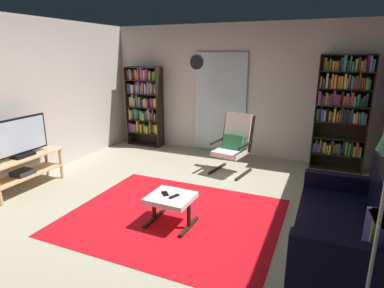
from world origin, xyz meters
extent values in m
plane|color=#A9A388|center=(0.00, 0.00, 0.00)|extent=(7.02, 7.02, 0.00)
cube|color=beige|center=(0.00, 2.90, 1.30)|extent=(5.60, 0.06, 2.60)
cube|color=beige|center=(-2.70, 0.00, 1.30)|extent=(0.06, 6.00, 2.60)
cube|color=silver|center=(-0.29, 2.83, 1.05)|extent=(1.10, 0.01, 2.00)
cube|color=red|center=(0.10, -0.11, 0.00)|extent=(2.63, 2.16, 0.01)
cube|color=tan|center=(-2.37, -0.21, 0.52)|extent=(0.42, 1.21, 0.02)
cube|color=tan|center=(-2.37, -0.21, 0.24)|extent=(0.38, 1.15, 0.02)
cylinder|color=tan|center=(-2.21, 0.34, 0.25)|extent=(0.05, 0.05, 0.51)
cylinder|color=tan|center=(-2.53, 0.34, 0.25)|extent=(0.05, 0.05, 0.51)
cube|color=#28282D|center=(-2.37, -0.26, 0.28)|extent=(0.25, 0.28, 0.07)
cube|color=black|center=(-2.37, -0.21, 0.55)|extent=(0.20, 0.32, 0.05)
cube|color=black|center=(-2.37, -0.21, 0.85)|extent=(0.04, 0.91, 0.54)
cube|color=silver|center=(-2.35, -0.21, 0.85)|extent=(0.01, 0.86, 0.49)
cube|color=black|center=(-2.39, 2.67, 0.88)|extent=(0.02, 0.30, 1.75)
cube|color=black|center=(-1.60, 2.67, 0.88)|extent=(0.02, 0.30, 1.75)
cube|color=black|center=(-2.00, 2.82, 0.88)|extent=(0.80, 0.02, 1.75)
cube|color=black|center=(-2.00, 2.67, 0.02)|extent=(0.77, 0.28, 0.02)
cube|color=black|center=(-2.00, 2.67, 0.29)|extent=(0.77, 0.28, 0.02)
cube|color=black|center=(-2.00, 2.67, 0.58)|extent=(0.77, 0.28, 0.02)
cube|color=black|center=(-2.00, 2.67, 0.88)|extent=(0.77, 0.28, 0.02)
cube|color=black|center=(-2.00, 2.67, 1.17)|extent=(0.77, 0.28, 0.02)
cube|color=black|center=(-2.00, 2.67, 1.46)|extent=(0.77, 0.28, 0.02)
cube|color=black|center=(-2.00, 2.67, 1.74)|extent=(0.77, 0.28, 0.02)
cube|color=#933A8C|center=(-2.36, 2.67, 0.40)|extent=(0.02, 0.22, 0.20)
cube|color=brown|center=(-2.31, 2.67, 0.39)|extent=(0.04, 0.19, 0.18)
cube|color=#993B8E|center=(-2.27, 2.66, 0.38)|extent=(0.04, 0.17, 0.16)
cube|color=#3B7A4F|center=(-2.22, 2.68, 0.39)|extent=(0.03, 0.19, 0.18)
cube|color=#944586|center=(-2.18, 2.69, 0.38)|extent=(0.03, 0.21, 0.15)
cube|color=orange|center=(-2.15, 2.66, 0.43)|extent=(0.03, 0.20, 0.26)
cube|color=#437A3E|center=(-2.10, 2.66, 0.39)|extent=(0.03, 0.12, 0.18)
cube|color=olive|center=(-2.05, 2.67, 0.40)|extent=(0.04, 0.22, 0.20)
cube|color=#3E773E|center=(-2.01, 2.69, 0.41)|extent=(0.03, 0.13, 0.22)
cube|color=orange|center=(-1.97, 2.68, 0.38)|extent=(0.03, 0.20, 0.15)
cube|color=#2E9050|center=(-1.92, 2.67, 0.39)|extent=(0.04, 0.23, 0.17)
cube|color=gold|center=(-1.88, 2.66, 0.38)|extent=(0.02, 0.24, 0.16)
cube|color=#9D9D33|center=(-1.85, 2.69, 0.39)|extent=(0.03, 0.13, 0.18)
cube|color=brown|center=(-1.82, 2.67, 0.43)|extent=(0.04, 0.20, 0.26)
cube|color=#438E50|center=(-1.77, 2.69, 0.40)|extent=(0.02, 0.14, 0.20)
cube|color=#388349|center=(-1.74, 2.68, 0.39)|extent=(0.03, 0.11, 0.17)
cube|color=orange|center=(-1.71, 2.68, 0.41)|extent=(0.03, 0.14, 0.21)
cube|color=gold|center=(-1.66, 2.68, 0.40)|extent=(0.04, 0.19, 0.20)
cube|color=brown|center=(-2.35, 2.66, 0.71)|extent=(0.03, 0.19, 0.24)
cube|color=gold|center=(-2.31, 2.65, 0.69)|extent=(0.03, 0.23, 0.20)
cube|color=teal|center=(-2.28, 2.67, 0.70)|extent=(0.03, 0.20, 0.21)
cube|color=#42823F|center=(-2.24, 2.69, 0.71)|extent=(0.04, 0.15, 0.24)
cube|color=#3167B2|center=(-2.19, 2.68, 0.70)|extent=(0.03, 0.19, 0.22)
cube|color=#3E793E|center=(-2.16, 2.68, 0.70)|extent=(0.03, 0.14, 0.22)
cube|color=#347A46|center=(-2.11, 2.68, 0.69)|extent=(0.04, 0.11, 0.19)
cube|color=#2C62A6|center=(-2.07, 2.69, 0.69)|extent=(0.04, 0.17, 0.19)
cube|color=#348C48|center=(-2.02, 2.66, 0.69)|extent=(0.04, 0.22, 0.19)
cube|color=gold|center=(-1.97, 2.66, 0.67)|extent=(0.03, 0.22, 0.16)
cube|color=#3257A5|center=(-1.92, 2.67, 0.69)|extent=(0.04, 0.13, 0.21)
cube|color=beige|center=(-1.88, 2.69, 0.71)|extent=(0.03, 0.14, 0.24)
cube|color=#C42C39|center=(-1.84, 2.68, 0.68)|extent=(0.04, 0.16, 0.18)
cube|color=#33834A|center=(-1.79, 2.69, 0.68)|extent=(0.04, 0.16, 0.17)
cube|color=black|center=(-1.74, 2.68, 0.72)|extent=(0.04, 0.22, 0.26)
cube|color=#904294|center=(-1.69, 2.69, 0.67)|extent=(0.03, 0.23, 0.16)
cube|color=orange|center=(-1.65, 2.69, 0.68)|extent=(0.04, 0.11, 0.19)
cube|color=brown|center=(-2.35, 2.69, 0.98)|extent=(0.04, 0.15, 0.19)
cube|color=gold|center=(-2.30, 2.68, 0.99)|extent=(0.04, 0.21, 0.21)
cube|color=teal|center=(-2.26, 2.67, 1.01)|extent=(0.04, 0.19, 0.26)
cube|color=olive|center=(-2.21, 2.66, 0.97)|extent=(0.04, 0.18, 0.18)
cube|color=brown|center=(-2.15, 2.68, 1.01)|extent=(0.04, 0.16, 0.25)
cube|color=#2F62B4|center=(-2.10, 2.68, 0.99)|extent=(0.04, 0.16, 0.20)
cube|color=#2E834F|center=(-2.06, 2.67, 0.99)|extent=(0.03, 0.23, 0.22)
cube|color=#92318F|center=(-2.01, 2.67, 0.96)|extent=(0.04, 0.14, 0.15)
cube|color=gold|center=(-1.96, 2.69, 0.97)|extent=(0.04, 0.20, 0.18)
cube|color=olive|center=(-1.91, 2.66, 0.98)|extent=(0.04, 0.22, 0.20)
cube|color=#A03488|center=(-1.87, 2.67, 0.98)|extent=(0.04, 0.23, 0.18)
cube|color=#3A7F4E|center=(-1.82, 2.69, 0.97)|extent=(0.03, 0.14, 0.17)
cube|color=#96348B|center=(-1.78, 2.66, 0.98)|extent=(0.03, 0.10, 0.20)
cube|color=orange|center=(-1.73, 2.67, 0.97)|extent=(0.04, 0.10, 0.18)
cube|color=gold|center=(-1.68, 2.68, 0.98)|extent=(0.04, 0.17, 0.20)
cube|color=#3366A5|center=(-2.35, 2.67, 1.28)|extent=(0.03, 0.18, 0.20)
cube|color=#D53F3A|center=(-2.31, 2.67, 1.27)|extent=(0.02, 0.13, 0.19)
cube|color=#3F63A2|center=(-2.28, 2.68, 1.27)|extent=(0.04, 0.20, 0.19)
cube|color=beige|center=(-2.23, 2.66, 1.27)|extent=(0.04, 0.21, 0.18)
cube|color=red|center=(-2.17, 2.69, 1.30)|extent=(0.04, 0.12, 0.24)
cube|color=beige|center=(-2.13, 2.67, 1.26)|extent=(0.02, 0.20, 0.17)
cube|color=#3A59B6|center=(-2.09, 2.68, 1.30)|extent=(0.04, 0.20, 0.26)
cube|color=gold|center=(-2.04, 2.68, 1.25)|extent=(0.02, 0.16, 0.16)
cube|color=#C03C2B|center=(-2.00, 2.67, 1.29)|extent=(0.04, 0.15, 0.22)
cube|color=brown|center=(-1.97, 2.69, 1.30)|extent=(0.03, 0.22, 0.25)
cube|color=beige|center=(-1.92, 2.67, 1.28)|extent=(0.03, 0.16, 0.21)
cube|color=#944788|center=(-1.88, 2.67, 1.26)|extent=(0.04, 0.23, 0.17)
cube|color=#3962A6|center=(-1.82, 2.66, 1.30)|extent=(0.04, 0.22, 0.26)
cube|color=#9E9329|center=(-1.78, 2.67, 1.30)|extent=(0.04, 0.19, 0.25)
cube|color=#934393|center=(-1.74, 2.68, 1.28)|extent=(0.03, 0.21, 0.21)
cube|color=#3A7D3B|center=(-1.71, 2.66, 1.28)|extent=(0.04, 0.10, 0.21)
cube|color=orange|center=(-1.67, 2.69, 1.26)|extent=(0.02, 0.23, 0.16)
cube|color=#2D5DB2|center=(-1.65, 2.68, 1.29)|extent=(0.02, 0.21, 0.23)
cube|color=red|center=(-2.35, 2.69, 1.57)|extent=(0.03, 0.21, 0.20)
cube|color=beige|center=(-2.32, 2.67, 1.56)|extent=(0.02, 0.11, 0.19)
cube|color=#428F42|center=(-2.28, 2.66, 1.58)|extent=(0.03, 0.20, 0.23)
cube|color=#974788|center=(-2.24, 2.67, 1.57)|extent=(0.03, 0.23, 0.20)
cube|color=red|center=(-2.19, 2.69, 1.57)|extent=(0.04, 0.14, 0.21)
cube|color=#929C3C|center=(-2.15, 2.69, 1.57)|extent=(0.03, 0.17, 0.21)
cube|color=red|center=(-2.10, 2.67, 1.55)|extent=(0.04, 0.17, 0.17)
cube|color=brown|center=(-2.06, 2.66, 1.60)|extent=(0.03, 0.19, 0.26)
cube|color=#275FAF|center=(-2.02, 2.66, 1.59)|extent=(0.04, 0.15, 0.24)
cube|color=#9F3A84|center=(-1.97, 2.66, 1.60)|extent=(0.03, 0.23, 0.26)
cube|color=beige|center=(-1.93, 2.66, 1.57)|extent=(0.04, 0.17, 0.21)
cube|color=purple|center=(-1.88, 2.66, 1.58)|extent=(0.04, 0.12, 0.23)
cube|color=#A6893B|center=(-1.83, 2.69, 1.55)|extent=(0.04, 0.11, 0.16)
cube|color=olive|center=(-1.78, 2.68, 1.57)|extent=(0.04, 0.22, 0.20)
cube|color=brown|center=(-1.74, 2.68, 1.55)|extent=(0.04, 0.12, 0.16)
cube|color=#397C43|center=(-1.70, 2.67, 1.56)|extent=(0.04, 0.19, 0.18)
cube|color=brown|center=(-1.66, 2.66, 1.57)|extent=(0.02, 0.17, 0.21)
cube|color=black|center=(1.57, 2.65, 1.01)|extent=(0.02, 0.30, 2.02)
cube|color=black|center=(2.42, 2.65, 1.01)|extent=(0.02, 0.30, 2.02)
cube|color=black|center=(2.00, 2.80, 1.01)|extent=(0.87, 0.02, 2.02)
cube|color=black|center=(2.00, 2.65, 0.02)|extent=(0.84, 0.28, 0.02)
cube|color=black|center=(2.00, 2.65, 0.29)|extent=(0.84, 0.28, 0.02)
cube|color=black|center=(2.00, 2.65, 0.58)|extent=(0.84, 0.28, 0.02)
cube|color=black|center=(2.00, 2.65, 0.87)|extent=(0.84, 0.28, 0.02)
cube|color=black|center=(2.00, 2.65, 1.15)|extent=(0.84, 0.28, 0.02)
cube|color=black|center=(2.00, 2.65, 1.44)|extent=(0.84, 0.28, 0.02)
cube|color=black|center=(2.00, 2.65, 1.73)|extent=(0.84, 0.28, 0.02)
cube|color=black|center=(2.00, 2.65, 2.00)|extent=(0.84, 0.28, 0.02)
cube|color=#549AA0|center=(1.61, 2.65, 0.37)|extent=(0.03, 0.20, 0.15)
cube|color=#5A8A9F|center=(1.64, 2.64, 0.41)|extent=(0.03, 0.10, 0.22)
cube|color=#893B84|center=(1.69, 2.66, 0.38)|extent=(0.03, 0.20, 0.17)
cube|color=#A99E32|center=(1.72, 2.66, 0.41)|extent=(0.03, 0.16, 0.23)
cube|color=brown|center=(1.75, 2.64, 0.39)|extent=(0.03, 0.12, 0.19)
cube|color=beige|center=(1.79, 2.64, 0.40)|extent=(0.03, 0.12, 0.20)
cube|color=gold|center=(1.83, 2.65, 0.37)|extent=(0.03, 0.20, 0.16)
cube|color=gold|center=(1.88, 2.64, 0.38)|extent=(0.03, 0.24, 0.17)
cube|color=#3C5CA9|center=(1.92, 2.66, 0.41)|extent=(0.03, 0.15, 0.23)
cube|color=gold|center=(1.95, 2.66, 0.38)|extent=(0.02, 0.14, 0.16)
cube|color=#A48C3D|center=(1.99, 2.67, 0.38)|extent=(0.04, 0.10, 0.17)
cube|color=#3861A7|center=(2.03, 2.64, 0.40)|extent=(0.02, 0.20, 0.20)
cube|color=black|center=(2.06, 2.64, 0.38)|extent=(0.02, 0.22, 0.17)
cube|color=#2D7D4E|center=(2.10, 2.66, 0.41)|extent=(0.03, 0.14, 0.22)
cube|color=#919D3E|center=(2.14, 2.64, 0.42)|extent=(0.04, 0.13, 0.24)
cube|color=#338351|center=(2.19, 2.64, 0.41)|extent=(0.03, 0.21, 0.23)
cube|color=#3E8E3F|center=(2.23, 2.67, 0.42)|extent=(0.03, 0.16, 0.24)
cube|color=#949F31|center=(2.27, 2.64, 0.39)|extent=(0.03, 0.19, 0.18)
cube|color=red|center=(2.31, 2.65, 0.42)|extent=(0.04, 0.22, 0.25)
cube|color=#3C8F53|center=(2.36, 2.64, 0.39)|extent=(0.04, 0.20, 0.18)
cube|color=beige|center=(1.62, 2.66, 0.97)|extent=(0.04, 0.12, 0.20)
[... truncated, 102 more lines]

